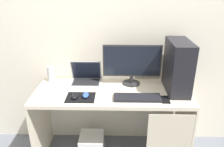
{
  "coord_description": "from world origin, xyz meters",
  "views": [
    {
      "loc": [
        0.04,
        -1.88,
        1.75
      ],
      "look_at": [
        0.0,
        0.0,
        0.96
      ],
      "focal_mm": 35.4,
      "sensor_mm": 36.0,
      "label": 1
    }
  ],
  "objects": [
    {
      "name": "monitor",
      "position": [
        0.19,
        0.15,
        1.0
      ],
      "size": [
        0.57,
        0.18,
        0.41
      ],
      "color": "#232326",
      "rests_on": "desk"
    },
    {
      "name": "cell_phone",
      "position": [
        0.47,
        -0.17,
        0.78
      ],
      "size": [
        0.07,
        0.13,
        0.01
      ],
      "primitive_type": "cube",
      "color": "black",
      "rests_on": "desk"
    },
    {
      "name": "keyboard",
      "position": [
        0.23,
        -0.15,
        0.79
      ],
      "size": [
        0.42,
        0.14,
        0.02
      ],
      "primitive_type": "cube",
      "color": "black",
      "rests_on": "desk"
    },
    {
      "name": "pc_tower",
      "position": [
        0.61,
        0.03,
        1.02
      ],
      "size": [
        0.19,
        0.41,
        0.48
      ],
      "primitive_type": "cube",
      "color": "black",
      "rests_on": "desk"
    },
    {
      "name": "wall_back",
      "position": [
        0.0,
        0.33,
        1.3
      ],
      "size": [
        4.0,
        0.05,
        2.6
      ],
      "color": "beige",
      "rests_on": "ground_plane"
    },
    {
      "name": "mouse_right",
      "position": [
        -0.33,
        -0.16,
        0.8
      ],
      "size": [
        0.06,
        0.1,
        0.03
      ],
      "primitive_type": "ellipsoid",
      "color": "black",
      "rests_on": "mousepad"
    },
    {
      "name": "laptop",
      "position": [
        -0.27,
        0.17,
        0.83
      ],
      "size": [
        0.31,
        0.25,
        0.23
      ],
      "color": "#9EA3A8",
      "rests_on": "desk"
    },
    {
      "name": "desk",
      "position": [
        0.02,
        -0.01,
        0.62
      ],
      "size": [
        1.48,
        0.59,
        0.78
      ],
      "color": "beige",
      "rests_on": "ground_plane"
    },
    {
      "name": "subwoofer",
      "position": [
        -0.22,
        -0.01,
        0.13
      ],
      "size": [
        0.25,
        0.25,
        0.25
      ],
      "primitive_type": "cube",
      "color": "white",
      "rests_on": "ground_plane"
    },
    {
      "name": "mousepad",
      "position": [
        -0.28,
        -0.14,
        0.78
      ],
      "size": [
        0.26,
        0.2,
        0.0
      ],
      "primitive_type": "cube",
      "color": "black",
      "rests_on": "desk"
    },
    {
      "name": "mouse_left",
      "position": [
        -0.24,
        -0.13,
        0.8
      ],
      "size": [
        0.06,
        0.1,
        0.03
      ],
      "primitive_type": "ellipsoid",
      "color": "#2D51B2",
      "rests_on": "mousepad"
    },
    {
      "name": "speaker",
      "position": [
        -0.64,
        0.21,
        0.86
      ],
      "size": [
        0.07,
        0.07,
        0.16
      ],
      "primitive_type": "cylinder",
      "color": "#B7BCC6",
      "rests_on": "desk"
    }
  ]
}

